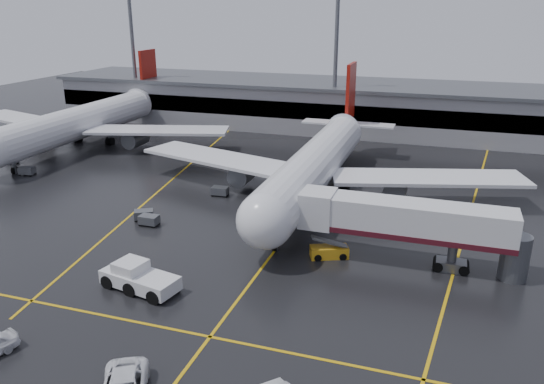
% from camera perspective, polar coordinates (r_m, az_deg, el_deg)
% --- Properties ---
extents(ground, '(220.00, 220.00, 0.00)m').
position_cam_1_polar(ground, '(57.80, 2.51, -3.33)').
color(ground, black).
rests_on(ground, ground).
extents(apron_line_centre, '(0.25, 90.00, 0.02)m').
position_cam_1_polar(apron_line_centre, '(57.79, 2.51, -3.32)').
color(apron_line_centre, gold).
rests_on(apron_line_centre, ground).
extents(apron_line_stop, '(60.00, 0.25, 0.02)m').
position_cam_1_polar(apron_line_stop, '(39.54, -6.60, -15.04)').
color(apron_line_stop, gold).
rests_on(apron_line_stop, ground).
extents(apron_line_left, '(9.99, 69.35, 0.02)m').
position_cam_1_polar(apron_line_left, '(73.77, -10.40, 1.46)').
color(apron_line_left, gold).
rests_on(apron_line_left, ground).
extents(apron_line_right, '(7.57, 69.64, 0.02)m').
position_cam_1_polar(apron_line_right, '(65.38, 20.38, -1.82)').
color(apron_line_right, gold).
rests_on(apron_line_right, ground).
extents(terminal, '(122.00, 19.00, 8.60)m').
position_cam_1_polar(terminal, '(101.93, 10.06, 8.91)').
color(terminal, gray).
rests_on(terminal, ground).
extents(light_mast_left, '(3.00, 1.20, 25.45)m').
position_cam_1_polar(light_mast_left, '(110.91, -14.57, 14.72)').
color(light_mast_left, '#595B60').
rests_on(light_mast_left, ground).
extents(light_mast_mid, '(3.00, 1.20, 25.45)m').
position_cam_1_polar(light_mast_mid, '(95.68, 6.81, 14.54)').
color(light_mast_mid, '#595B60').
rests_on(light_mast_mid, ground).
extents(main_airliner, '(48.80, 45.60, 14.10)m').
position_cam_1_polar(main_airliner, '(65.28, 4.91, 3.22)').
color(main_airliner, silver).
rests_on(main_airliner, ground).
extents(second_airliner, '(48.80, 45.60, 14.10)m').
position_cam_1_polar(second_airliner, '(94.03, -19.10, 7.22)').
color(second_airliner, silver).
rests_on(second_airliner, ground).
extents(jet_bridge, '(19.90, 3.40, 6.05)m').
position_cam_1_polar(jet_bridge, '(49.00, 14.09, -3.24)').
color(jet_bridge, silver).
rests_on(jet_bridge, ground).
extents(pushback_tractor, '(7.07, 4.03, 2.38)m').
position_cam_1_polar(pushback_tractor, '(46.00, -14.01, -8.88)').
color(pushback_tractor, silver).
rests_on(pushback_tractor, ground).
extents(belt_loader, '(3.77, 2.71, 2.20)m').
position_cam_1_polar(belt_loader, '(50.33, 6.09, -6.33)').
color(belt_loader, gold).
rests_on(belt_loader, ground).
extents(baggage_cart_a, '(2.00, 1.30, 1.12)m').
position_cam_1_polar(baggage_cart_a, '(58.47, -12.94, -2.89)').
color(baggage_cart_a, '#595B60').
rests_on(baggage_cart_a, ground).
extents(baggage_cart_b, '(2.38, 2.09, 1.12)m').
position_cam_1_polar(baggage_cart_b, '(60.03, -13.46, -2.34)').
color(baggage_cart_b, '#595B60').
rests_on(baggage_cart_b, ground).
extents(baggage_cart_c, '(2.10, 1.45, 1.12)m').
position_cam_1_polar(baggage_cart_c, '(66.06, -5.55, 0.13)').
color(baggage_cart_c, '#595B60').
rests_on(baggage_cart_c, ground).
extents(baggage_cart_d, '(2.36, 2.02, 1.12)m').
position_cam_1_polar(baggage_cart_d, '(88.13, -25.93, 3.15)').
color(baggage_cart_d, '#595B60').
rests_on(baggage_cart_d, ground).
extents(baggage_cart_e, '(2.19, 1.62, 1.12)m').
position_cam_1_polar(baggage_cart_e, '(81.15, -24.60, 2.09)').
color(baggage_cart_e, '#595B60').
rests_on(baggage_cart_e, ground).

